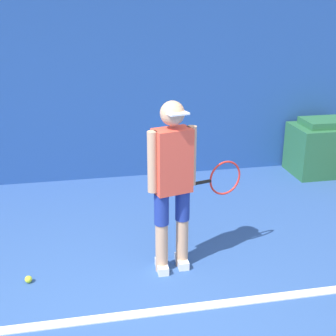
{
  "coord_description": "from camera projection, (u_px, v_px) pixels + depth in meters",
  "views": [
    {
      "loc": [
        -0.24,
        -2.76,
        2.52
      ],
      "look_at": [
        0.56,
        1.35,
        0.97
      ],
      "focal_mm": 50.0,
      "sensor_mm": 36.0,
      "label": 1
    }
  ],
  "objects": [
    {
      "name": "back_wall",
      "position": [
        94.0,
        79.0,
        6.42
      ],
      "size": [
        24.0,
        0.1,
        2.9
      ],
      "color": "#234C99",
      "rests_on": "ground_plane"
    },
    {
      "name": "covered_chair",
      "position": [
        321.0,
        148.0,
        6.96
      ],
      "size": [
        0.88,
        0.69,
        0.83
      ],
      "color": "#28663D",
      "rests_on": "ground_plane"
    },
    {
      "name": "tennis_ball",
      "position": [
        28.0,
        279.0,
        4.36
      ],
      "size": [
        0.07,
        0.07,
        0.07
      ],
      "color": "#D1E533",
      "rests_on": "ground_plane"
    },
    {
      "name": "court_baseline",
      "position": [
        122.0,
        316.0,
        3.9
      ],
      "size": [
        21.6,
        0.1,
        0.01
      ],
      "color": "white",
      "rests_on": "ground_plane"
    },
    {
      "name": "tennis_player",
      "position": [
        174.0,
        180.0,
        4.3
      ],
      "size": [
        0.97,
        0.38,
        1.67
      ],
      "rotation": [
        0.0,
        0.0,
        0.26
      ],
      "color": "tan",
      "rests_on": "ground_plane"
    }
  ]
}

